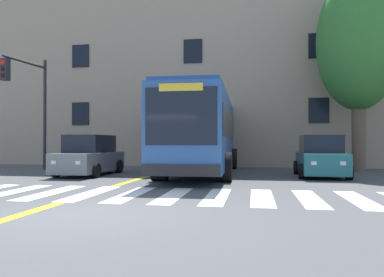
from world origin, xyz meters
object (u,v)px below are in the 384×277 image
Objects in this scene: car_tan_behind_bus at (223,150)px; street_tree_curbside_large at (358,42)px; traffic_light_overhead at (165,109)px; traffic_light_far_corner at (30,94)px; car_grey_near_lane at (90,157)px; car_teal_far_lane at (321,158)px; city_bus at (203,132)px.

car_tan_behind_bus is 0.41× the size of street_tree_curbside_large.
street_tree_curbside_large reaches higher than traffic_light_overhead.
traffic_light_far_corner is 1.27× the size of traffic_light_overhead.
traffic_light_far_corner is at bearing 160.57° from car_grey_near_lane.
car_grey_near_lane reaches higher than car_teal_far_lane.
street_tree_curbside_large reaches higher than car_teal_far_lane.
city_bus is 10.80m from car_tan_behind_bus.
city_bus is at bearing 168.92° from car_teal_far_lane.
traffic_light_overhead is (6.57, 1.16, -0.77)m from traffic_light_far_corner.
city_bus is at bearing 3.52° from traffic_light_far_corner.
traffic_light_far_corner is at bearing -171.05° from street_tree_curbside_large.
traffic_light_overhead is at bearing 9.99° from traffic_light_far_corner.
city_bus is 1.25× the size of street_tree_curbside_large.
car_tan_behind_bus is 10.53m from traffic_light_overhead.
traffic_light_overhead is at bearing 162.44° from city_bus.
car_tan_behind_bus is (-5.18, 11.74, 0.02)m from car_teal_far_lane.
traffic_light_overhead is 9.95m from street_tree_curbside_large.
traffic_light_overhead reaches higher than car_teal_far_lane.
city_bus is at bearing 21.52° from car_grey_near_lane.
car_teal_far_lane is 0.93× the size of car_tan_behind_bus.
city_bus is 8.77m from street_tree_curbside_large.
car_grey_near_lane is 1.13× the size of car_teal_far_lane.
traffic_light_overhead is 0.46× the size of street_tree_curbside_large.
traffic_light_overhead is (2.76, 2.50, 2.25)m from car_grey_near_lane.
city_bus is 8.80m from traffic_light_far_corner.
street_tree_curbside_large is (7.42, -8.77, 5.49)m from car_tan_behind_bus.
car_grey_near_lane is 9.87m from car_teal_far_lane.
car_teal_far_lane is 0.66× the size of traffic_light_far_corner.
car_grey_near_lane is 1.06× the size of car_tan_behind_bus.
car_grey_near_lane is 0.94× the size of traffic_light_overhead.
car_teal_far_lane is 0.83× the size of traffic_light_overhead.
city_bus reaches higher than car_tan_behind_bus.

